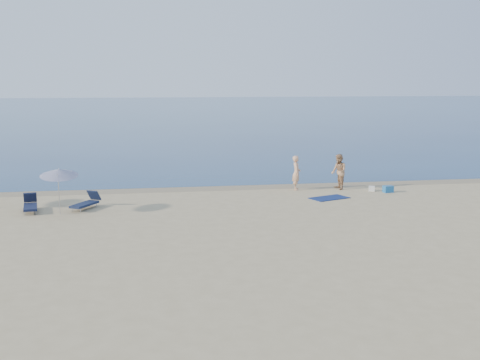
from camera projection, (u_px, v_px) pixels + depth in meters
The scene contains 11 objects.
ground at pixel (358, 335), 14.02m from camera, with size 160.00×160.00×0.00m, color tan.
sea at pixel (168, 111), 111.34m from camera, with size 240.00×160.00×0.01m, color navy.
wet_sand_strip at pixel (233, 188), 32.90m from camera, with size 240.00×1.60×0.00m, color #847254.
person_left at pixel (296, 173), 32.17m from camera, with size 0.67×0.44×1.84m, color tan.
person_right at pixel (339, 172), 32.30m from camera, with size 0.93×0.72×1.91m, color tan.
beach_towel at pixel (329, 198), 29.99m from camera, with size 1.89×1.05×0.03m, color #0F1C4C.
white_bag at pixel (372, 189), 31.88m from camera, with size 0.31×0.27×0.27m, color silver.
blue_cooler at pixel (388, 189), 31.52m from camera, with size 0.50×0.35×0.35m, color #1D62A2.
umbrella_near at pixel (59, 172), 26.28m from camera, with size 1.76×1.79×2.17m.
lounger_left at pixel (30, 205), 27.00m from camera, with size 0.84×1.81×0.77m.
lounger_right at pixel (86, 203), 27.56m from camera, with size 1.37×1.78×0.77m.
Camera 1 is at (-4.84, -12.61, 5.90)m, focal length 45.00 mm.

